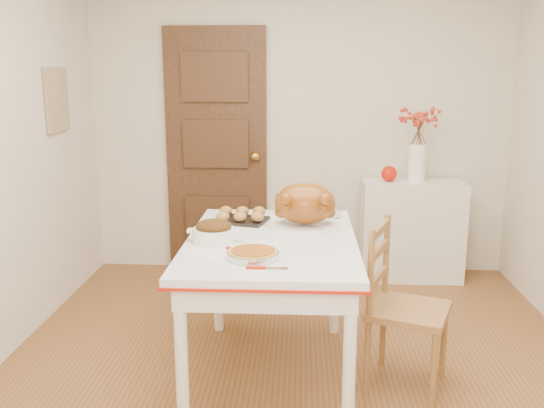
# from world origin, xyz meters

# --- Properties ---
(floor) EXTENTS (3.50, 4.00, 0.00)m
(floor) POSITION_xyz_m (0.00, 0.00, 0.00)
(floor) COLOR brown
(floor) RESTS_ON ground
(wall_back) EXTENTS (3.50, 0.00, 2.50)m
(wall_back) POSITION_xyz_m (0.00, 2.00, 1.25)
(wall_back) COLOR beige
(wall_back) RESTS_ON ground
(wall_front) EXTENTS (3.50, 0.00, 2.50)m
(wall_front) POSITION_xyz_m (0.00, -2.00, 1.25)
(wall_front) COLOR beige
(wall_front) RESTS_ON ground
(door_back) EXTENTS (0.85, 0.06, 2.06)m
(door_back) POSITION_xyz_m (-0.70, 1.97, 1.03)
(door_back) COLOR black
(door_back) RESTS_ON ground
(photo_board) EXTENTS (0.03, 0.35, 0.45)m
(photo_board) POSITION_xyz_m (-1.73, 1.20, 1.50)
(photo_board) COLOR tan
(photo_board) RESTS_ON ground
(sideboard) EXTENTS (0.82, 0.36, 0.82)m
(sideboard) POSITION_xyz_m (0.94, 1.78, 0.41)
(sideboard) COLOR silver
(sideboard) RESTS_ON floor
(kitchen_table) EXTENTS (0.93, 1.36, 0.81)m
(kitchen_table) POSITION_xyz_m (-0.14, 0.08, 0.41)
(kitchen_table) COLOR silver
(kitchen_table) RESTS_ON floor
(chair_oak) EXTENTS (0.52, 0.52, 0.92)m
(chair_oak) POSITION_xyz_m (0.61, 0.02, 0.46)
(chair_oak) COLOR #9E7141
(chair_oak) RESTS_ON floor
(berry_vase) EXTENTS (0.33, 0.33, 0.64)m
(berry_vase) POSITION_xyz_m (0.95, 1.78, 1.14)
(berry_vase) COLOR white
(berry_vase) RESTS_ON sideboard
(apple) EXTENTS (0.13, 0.13, 0.13)m
(apple) POSITION_xyz_m (0.73, 1.78, 0.88)
(apple) COLOR #B91505
(apple) RESTS_ON sideboard
(turkey_platter) EXTENTS (0.47, 0.40, 0.26)m
(turkey_platter) POSITION_xyz_m (0.05, 0.32, 0.94)
(turkey_platter) COLOR #8C4112
(turkey_platter) RESTS_ON kitchen_table
(pumpkin_pie) EXTENTS (0.33, 0.33, 0.05)m
(pumpkin_pie) POSITION_xyz_m (-0.21, -0.27, 0.84)
(pumpkin_pie) COLOR #974914
(pumpkin_pie) RESTS_ON kitchen_table
(stuffing_dish) EXTENTS (0.32, 0.28, 0.11)m
(stuffing_dish) POSITION_xyz_m (-0.44, 0.01, 0.87)
(stuffing_dish) COLOR #391D08
(stuffing_dish) RESTS_ON kitchen_table
(rolls_tray) EXTENTS (0.34, 0.30, 0.08)m
(rolls_tray) POSITION_xyz_m (-0.34, 0.43, 0.85)
(rolls_tray) COLOR #A2722F
(rolls_tray) RESTS_ON kitchen_table
(pie_server) EXTENTS (0.20, 0.06, 0.01)m
(pie_server) POSITION_xyz_m (-0.13, -0.43, 0.82)
(pie_server) COLOR silver
(pie_server) RESTS_ON kitchen_table
(carving_knife) EXTENTS (0.20, 0.20, 0.01)m
(carving_knife) POSITION_xyz_m (-0.27, -0.20, 0.82)
(carving_knife) COLOR silver
(carving_knife) RESTS_ON kitchen_table
(drinking_glass) EXTENTS (0.09, 0.09, 0.12)m
(drinking_glass) POSITION_xyz_m (-0.11, 0.66, 0.88)
(drinking_glass) COLOR white
(drinking_glass) RESTS_ON kitchen_table
(shaker_pair) EXTENTS (0.09, 0.05, 0.08)m
(shaker_pair) POSITION_xyz_m (0.22, 0.56, 0.86)
(shaker_pair) COLOR white
(shaker_pair) RESTS_ON kitchen_table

